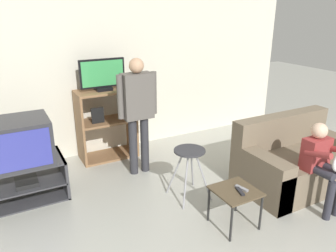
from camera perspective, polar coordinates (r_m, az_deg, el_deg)
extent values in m
cube|color=silver|center=(4.94, -10.50, 10.23)|extent=(6.40, 0.06, 2.60)
cube|color=#38383D|center=(4.27, -23.08, -11.26)|extent=(0.86, 0.58, 0.02)
cube|color=#38383D|center=(4.17, -23.45, -8.87)|extent=(0.83, 0.58, 0.02)
cube|color=#38383D|center=(4.07, -23.93, -5.79)|extent=(0.86, 0.58, 0.02)
cube|color=#38383D|center=(4.20, -17.85, -7.60)|extent=(0.03, 0.58, 0.47)
cube|color=black|center=(4.10, -23.41, -8.90)|extent=(0.24, 0.28, 0.05)
cube|color=#2D2D33|center=(3.96, -24.43, -2.44)|extent=(0.65, 0.58, 0.50)
cube|color=#333899|center=(3.69, -24.03, -3.97)|extent=(0.57, 0.01, 0.42)
cube|color=#8E6642|center=(4.73, -15.08, -0.47)|extent=(0.03, 0.43, 1.02)
cube|color=#8E6642|center=(4.95, -6.33, 1.01)|extent=(0.03, 0.43, 1.02)
cube|color=#8E6642|center=(5.01, -10.25, -5.04)|extent=(0.75, 0.43, 0.03)
cube|color=#8E6642|center=(4.81, -10.65, 0.86)|extent=(0.75, 0.43, 0.03)
cube|color=#8E6642|center=(4.69, -10.99, 5.99)|extent=(0.75, 0.43, 0.03)
cube|color=black|center=(4.67, -12.15, 1.81)|extent=(0.18, 0.04, 0.22)
cube|color=black|center=(4.68, -11.19, 6.40)|extent=(0.22, 0.20, 0.04)
cube|color=black|center=(4.63, -11.37, 9.02)|extent=(0.63, 0.04, 0.39)
cube|color=#3FA559|center=(4.61, -11.29, 8.97)|extent=(0.58, 0.01, 0.34)
cylinder|color=#99999E|center=(3.69, 3.11, -9.60)|extent=(0.17, 0.17, 0.59)
cylinder|color=#99999E|center=(3.80, 6.16, -8.74)|extent=(0.17, 0.17, 0.59)
cylinder|color=#99999E|center=(3.87, 1.25, -8.06)|extent=(0.17, 0.17, 0.59)
cylinder|color=#99999E|center=(3.98, 4.21, -7.30)|extent=(0.17, 0.17, 0.59)
cylinder|color=#333338|center=(3.70, 3.78, -4.30)|extent=(0.36, 0.36, 0.02)
cube|color=brown|center=(3.37, 11.69, -11.01)|extent=(0.42, 0.42, 0.02)
cylinder|color=black|center=(3.26, 10.95, -16.39)|extent=(0.02, 0.02, 0.39)
cylinder|color=black|center=(3.47, 15.86, -14.35)|extent=(0.02, 0.02, 0.39)
cylinder|color=black|center=(3.50, 7.10, -13.37)|extent=(0.02, 0.02, 0.39)
cylinder|color=black|center=(3.69, 11.89, -11.70)|extent=(0.02, 0.02, 0.39)
cube|color=#232328|center=(3.33, 12.45, -11.05)|extent=(0.07, 0.15, 0.02)
cube|color=gray|center=(3.38, 12.69, -10.53)|extent=(0.07, 0.15, 0.02)
cube|color=#756651|center=(4.40, 21.53, -6.96)|extent=(1.45, 0.84, 0.44)
cube|color=#756651|center=(4.43, 19.15, -0.54)|extent=(1.45, 0.20, 0.40)
cube|color=#756651|center=(3.96, 15.70, -8.38)|extent=(0.22, 0.84, 0.56)
cube|color=#756651|center=(4.84, 26.45, -4.47)|extent=(0.22, 0.84, 0.56)
cylinder|color=#2D2D33|center=(4.33, -6.07, -3.58)|extent=(0.11, 0.11, 0.77)
cylinder|color=#2D2D33|center=(4.39, -4.08, -3.19)|extent=(0.11, 0.11, 0.77)
cube|color=#5B5651|center=(4.14, -5.35, 5.21)|extent=(0.38, 0.20, 0.58)
cylinder|color=#5B5651|center=(4.06, -8.33, 4.99)|extent=(0.08, 0.08, 0.55)
cylinder|color=#5B5651|center=(4.23, -2.51, 5.79)|extent=(0.08, 0.08, 0.55)
sphere|color=tan|center=(4.06, -5.53, 10.43)|extent=(0.19, 0.19, 0.19)
cylinder|color=#2D2D38|center=(3.87, 26.26, -11.57)|extent=(0.08, 0.08, 0.44)
cylinder|color=#2D2D38|center=(3.82, 25.07, -7.24)|extent=(0.09, 0.30, 0.09)
cylinder|color=#2D2D38|center=(3.93, 26.42, -6.68)|extent=(0.09, 0.30, 0.09)
cube|color=#993333|center=(3.90, 24.31, -4.38)|extent=(0.30, 0.17, 0.36)
cylinder|color=#993333|center=(3.70, 24.70, -4.51)|extent=(0.06, 0.31, 0.14)
cylinder|color=#993333|center=(3.91, 27.14, -3.63)|extent=(0.06, 0.31, 0.14)
sphere|color=beige|center=(3.80, 24.87, -0.75)|extent=(0.17, 0.17, 0.17)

